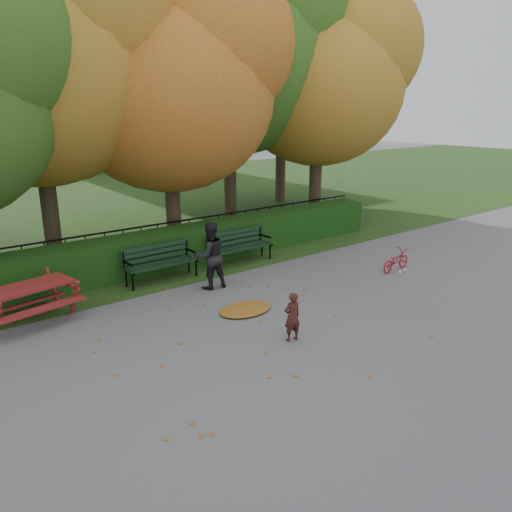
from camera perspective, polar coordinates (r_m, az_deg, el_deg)
ground at (r=10.33m, az=5.42°, el=-6.69°), size 90.00×90.00×0.00m
grass_strip at (r=22.22m, az=-20.30°, el=5.08°), size 90.00×90.00×0.00m
building_right at (r=37.80m, az=-16.29°, el=18.98°), size 9.00×6.00×12.00m
hedge at (r=13.58m, az=-7.66°, el=1.24°), size 13.00×0.90×1.00m
iron_fence at (r=14.25m, az=-9.31°, el=2.05°), size 14.00×0.04×1.02m
tree_b at (r=14.25m, az=-22.60°, el=20.82°), size 6.72×6.40×8.79m
tree_c at (r=14.80m, az=-8.47°, el=19.39°), size 6.30×6.00×8.00m
tree_d at (r=17.62m, az=-1.57°, el=22.87°), size 7.14×6.80×9.58m
tree_e at (r=18.21m, az=8.51°, el=19.67°), size 6.09×5.80×8.16m
tree_g at (r=22.35m, az=4.08°, el=19.97°), size 6.30×6.00×8.55m
bench_left at (r=12.31m, az=-10.96°, el=-0.46°), size 1.80×0.57×0.88m
bench_right at (r=13.51m, az=-1.92°, el=1.39°), size 1.80×0.57×0.88m
picnic_table at (r=10.74m, az=-24.77°, el=-3.98°), size 1.96×1.69×0.84m
leaf_pile at (r=10.46m, az=-1.21°, el=-6.07°), size 1.38×1.14×0.08m
leaf_scatter at (r=10.53m, az=4.29°, el=-6.16°), size 9.00×5.70×0.01m
child at (r=9.06m, az=4.16°, el=-6.94°), size 0.36×0.27×0.92m
adult at (r=11.56m, az=-5.28°, el=0.05°), size 0.84×0.69×1.58m
bicycle at (r=13.38m, az=15.68°, el=-0.47°), size 1.09×0.44×0.56m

